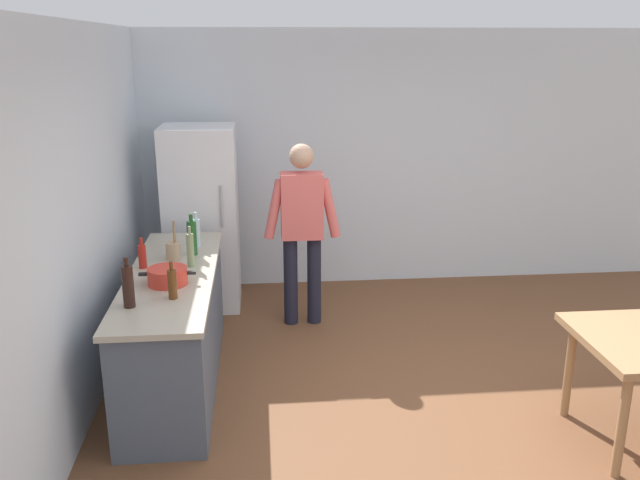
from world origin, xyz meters
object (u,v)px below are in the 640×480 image
object	(u,v)px
refrigerator	(202,218)
bottle_vinegar_tall	(190,250)
person	(302,223)
cooking_pot	(168,276)
bottle_water_clear	(196,232)
bottle_wine_green	(192,237)
bottle_wine_dark	(128,286)
bottle_sauce_red	(142,256)
utensil_jar	(173,250)
bottle_beer_brown	(172,284)

from	to	relation	value
refrigerator	bottle_vinegar_tall	world-z (taller)	refrigerator
person	cooking_pot	distance (m)	1.65
bottle_water_clear	bottle_wine_green	distance (m)	0.22
refrigerator	bottle_wine_dark	bearing A→B (deg)	-97.32
bottle_sauce_red	bottle_wine_dark	xyz separation A→B (m)	(0.04, -0.78, 0.05)
refrigerator	bottle_water_clear	xyz separation A→B (m)	(0.03, -0.95, 0.13)
refrigerator	bottle_wine_green	bearing A→B (deg)	-89.00
bottle_vinegar_tall	bottle_wine_dark	xyz separation A→B (m)	(-0.32, -0.78, 0.01)
bottle_wine_green	utensil_jar	bearing A→B (deg)	-140.78
person	bottle_sauce_red	bearing A→B (deg)	-144.59
utensil_jar	person	bearing A→B (deg)	34.03
cooking_pot	bottle_vinegar_tall	world-z (taller)	bottle_vinegar_tall
bottle_wine_green	bottle_water_clear	bearing A→B (deg)	86.14
bottle_beer_brown	bottle_vinegar_tall	xyz separation A→B (m)	(0.06, 0.66, 0.03)
person	bottle_wine_green	size ratio (longest dim) A/B	5.00
refrigerator	cooking_pot	bearing A→B (deg)	-92.94
utensil_jar	bottle_beer_brown	xyz separation A→B (m)	(0.10, -0.84, 0.03)
bottle_beer_brown	bottle_vinegar_tall	distance (m)	0.66
utensil_jar	bottle_vinegar_tall	xyz separation A→B (m)	(0.16, -0.19, 0.06)
utensil_jar	cooking_pot	bearing A→B (deg)	-87.25
person	bottle_water_clear	xyz separation A→B (m)	(-0.92, -0.39, 0.05)
person	utensil_jar	bearing A→B (deg)	-145.97
cooking_pot	bottle_sauce_red	size ratio (longest dim) A/B	1.67
bottle_beer_brown	bottle_vinegar_tall	bearing A→B (deg)	84.84
refrigerator	person	distance (m)	1.10
cooking_pot	bottle_beer_brown	distance (m)	0.30
bottle_beer_brown	bottle_wine_dark	size ratio (longest dim) A/B	0.76
bottle_water_clear	bottle_vinegar_tall	xyz separation A→B (m)	(0.00, -0.52, 0.01)
refrigerator	bottle_vinegar_tall	size ratio (longest dim) A/B	5.62
person	utensil_jar	world-z (taller)	person
bottle_beer_brown	bottle_wine_dark	xyz separation A→B (m)	(-0.26, -0.12, 0.04)
bottle_wine_dark	bottle_beer_brown	bearing A→B (deg)	24.87
bottle_sauce_red	bottle_water_clear	bearing A→B (deg)	54.86
bottle_wine_dark	bottle_sauce_red	bearing A→B (deg)	92.94
utensil_jar	bottle_beer_brown	world-z (taller)	utensil_jar
bottle_vinegar_tall	refrigerator	bearing A→B (deg)	91.40
utensil_jar	bottle_vinegar_tall	size ratio (longest dim) A/B	1.00
bottle_sauce_red	bottle_wine_green	distance (m)	0.46
utensil_jar	bottle_wine_green	distance (m)	0.19
cooking_pot	bottle_water_clear	world-z (taller)	bottle_water_clear
bottle_vinegar_tall	bottle_wine_green	xyz separation A→B (m)	(-0.02, 0.30, 0.01)
bottle_vinegar_tall	bottle_beer_brown	bearing A→B (deg)	-95.16
person	bottle_sauce_red	distance (m)	1.57
bottle_beer_brown	bottle_wine_green	world-z (taller)	bottle_wine_green
refrigerator	bottle_sauce_red	xyz separation A→B (m)	(-0.33, -1.46, 0.10)
bottle_sauce_red	bottle_beer_brown	xyz separation A→B (m)	(0.30, -0.66, 0.01)
refrigerator	cooking_pot	distance (m)	1.84
bottle_water_clear	bottle_wine_green	xyz separation A→B (m)	(-0.01, -0.22, 0.02)
cooking_pot	bottle_vinegar_tall	distance (m)	0.40
utensil_jar	bottle_wine_green	world-z (taller)	bottle_wine_green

